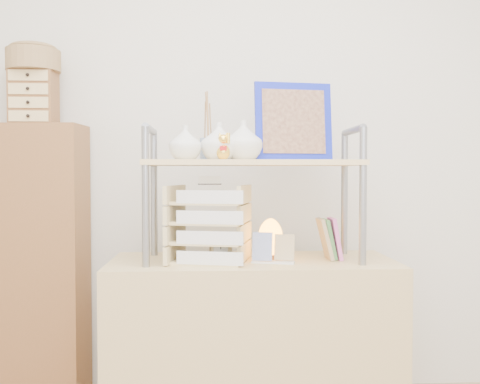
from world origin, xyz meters
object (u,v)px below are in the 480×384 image
object	(u,v)px
desk	(252,347)
cabinet	(38,265)
letter_tray	(210,228)
salt_lamp	(270,238)

from	to	relation	value
desk	cabinet	world-z (taller)	cabinet
desk	cabinet	bearing A→B (deg)	160.00
cabinet	desk	bearing A→B (deg)	-15.42
desk	letter_tray	world-z (taller)	letter_tray
desk	letter_tray	size ratio (longest dim) A/B	3.38
desk	cabinet	xyz separation A→B (m)	(-1.02, 0.37, 0.30)
cabinet	salt_lamp	distance (m)	1.16
desk	cabinet	size ratio (longest dim) A/B	0.89
cabinet	letter_tray	distance (m)	0.96
cabinet	letter_tray	world-z (taller)	cabinet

